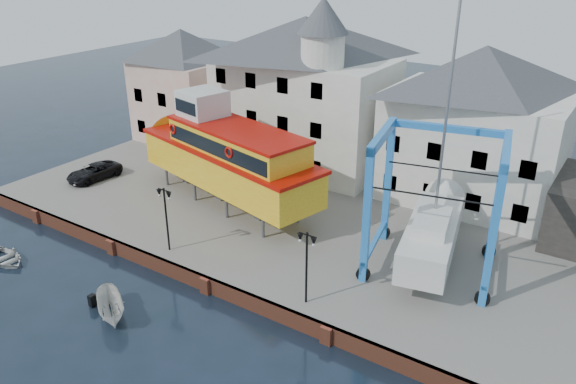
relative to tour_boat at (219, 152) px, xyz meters
The scene contains 13 objects.
ground 11.69m from the tour_boat, 55.14° to the right, with size 140.00×140.00×0.00m, color black.
hardstanding 7.75m from the tour_boat, 19.94° to the left, with size 44.00×22.00×1.00m, color slate.
quay_wall 11.42m from the tour_boat, 54.82° to the right, with size 44.00×0.47×1.00m.
building_pink 15.11m from the tour_boat, 142.20° to the left, with size 8.00×7.00×10.30m.
building_white_main 10.04m from the tour_boat, 82.61° to the left, with size 14.00×8.30×14.00m.
building_white_right 18.34m from the tour_boat, 34.05° to the left, with size 12.00×8.00×11.20m.
lamp_post_left 7.89m from the tour_boat, 74.40° to the right, with size 1.12×0.32×4.20m.
lamp_post_right 14.30m from the tour_boat, 32.03° to the right, with size 1.12×0.32×4.20m.
tour_boat is the anchor object (origin of this frame).
travel_lift 16.12m from the tour_boat, ahead, with size 8.23×10.56×15.48m.
van 11.71m from the tour_boat, 166.24° to the right, with size 2.03×4.41×1.23m, color black.
motorboat_a 14.49m from the tour_boat, 75.82° to the right, with size 1.34×3.57×1.38m, color silver.
motorboat_d 15.58m from the tour_boat, 117.20° to the right, with size 2.41×3.37×0.70m, color silver.
Camera 1 is at (18.93, -20.00, 18.56)m, focal length 35.00 mm.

